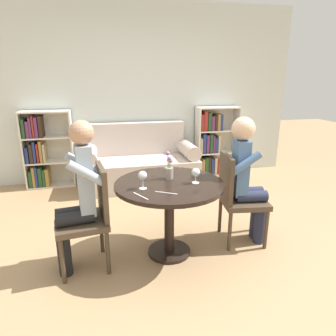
% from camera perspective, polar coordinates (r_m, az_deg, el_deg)
% --- Properties ---
extents(ground_plane, '(16.00, 16.00, 0.00)m').
position_cam_1_polar(ground_plane, '(2.96, 0.22, -15.77)').
color(ground_plane, tan).
extents(back_wall, '(5.20, 0.05, 2.70)m').
position_cam_1_polar(back_wall, '(4.85, -6.36, 13.87)').
color(back_wall, silver).
rests_on(back_wall, ground_plane).
extents(round_table, '(0.97, 0.97, 0.70)m').
position_cam_1_polar(round_table, '(2.69, 0.24, -5.47)').
color(round_table, black).
rests_on(round_table, ground_plane).
extents(couch, '(1.70, 0.80, 0.92)m').
position_cam_1_polar(couch, '(4.60, -5.32, 0.60)').
color(couch, beige).
rests_on(couch, ground_plane).
extents(bookshelf_left, '(0.70, 0.28, 1.14)m').
position_cam_1_polar(bookshelf_left, '(4.84, -22.67, 3.03)').
color(bookshelf_left, silver).
rests_on(bookshelf_left, ground_plane).
extents(bookshelf_right, '(0.70, 0.28, 1.14)m').
position_cam_1_polar(bookshelf_right, '(5.09, 8.34, 4.91)').
color(bookshelf_right, silver).
rests_on(bookshelf_right, ground_plane).
extents(chair_left, '(0.47, 0.47, 0.90)m').
position_cam_1_polar(chair_left, '(2.64, -14.68, -8.39)').
color(chair_left, '#473828').
rests_on(chair_left, ground_plane).
extents(chair_right, '(0.47, 0.47, 0.90)m').
position_cam_1_polar(chair_right, '(3.01, 12.97, -5.01)').
color(chair_right, '#473828').
rests_on(chair_right, ground_plane).
extents(person_left, '(0.44, 0.37, 1.28)m').
position_cam_1_polar(person_left, '(2.56, -16.95, -5.06)').
color(person_left, black).
rests_on(person_left, ground_plane).
extents(person_right, '(0.44, 0.38, 1.26)m').
position_cam_1_polar(person_right, '(2.97, 14.84, -1.59)').
color(person_right, '#282D47').
rests_on(person_right, ground_plane).
extents(wine_glass_left, '(0.07, 0.07, 0.15)m').
position_cam_1_polar(wine_glass_left, '(2.47, -4.85, -1.53)').
color(wine_glass_left, white).
rests_on(wine_glass_left, round_table).
extents(wine_glass_right, '(0.08, 0.08, 0.14)m').
position_cam_1_polar(wine_glass_right, '(2.62, 5.31, -0.93)').
color(wine_glass_right, white).
rests_on(wine_glass_right, round_table).
extents(flower_vase, '(0.08, 0.08, 0.26)m').
position_cam_1_polar(flower_vase, '(2.72, 0.18, -0.27)').
color(flower_vase, '#9E9384').
rests_on(flower_vase, round_table).
extents(knife_left_setting, '(0.17, 0.11, 0.00)m').
position_cam_1_polar(knife_left_setting, '(2.41, -0.35, -4.73)').
color(knife_left_setting, silver).
rests_on(knife_left_setting, round_table).
extents(fork_left_setting, '(0.10, 0.17, 0.00)m').
position_cam_1_polar(fork_left_setting, '(2.36, -5.22, -5.31)').
color(fork_left_setting, silver).
rests_on(fork_left_setting, round_table).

